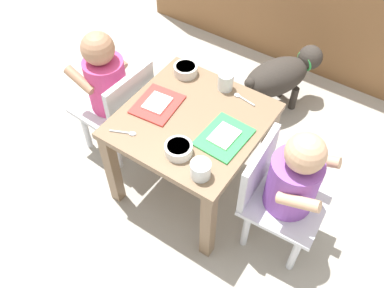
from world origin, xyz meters
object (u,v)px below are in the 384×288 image
(spoon_by_right_tray, at_px, (242,98))
(seated_child_right, at_px, (290,181))
(seated_child_left, at_px, (109,84))
(dog, at_px, (281,75))
(food_tray_right, at_px, (224,137))
(cereal_bowl_right_side, at_px, (186,70))
(dining_table, at_px, (192,132))
(water_cup_left, at_px, (225,82))
(water_cup_right, at_px, (201,170))
(spoon_by_left_tray, at_px, (126,133))
(food_tray_left, at_px, (157,104))
(cereal_bowl_left_side, at_px, (179,149))

(spoon_by_right_tray, bearing_deg, seated_child_right, -34.48)
(seated_child_left, height_order, dog, seated_child_left)
(food_tray_right, bearing_deg, cereal_bowl_right_side, 145.79)
(dining_table, relative_size, cereal_bowl_right_side, 5.46)
(dog, bearing_deg, seated_child_right, -63.77)
(seated_child_left, bearing_deg, water_cup_left, 25.50)
(water_cup_right, bearing_deg, seated_child_right, 35.63)
(spoon_by_left_tray, xyz_separation_m, spoon_by_right_tray, (0.26, 0.39, 0.00))
(water_cup_left, bearing_deg, spoon_by_left_tray, -113.29)
(food_tray_left, bearing_deg, dog, 70.87)
(cereal_bowl_right_side, bearing_deg, seated_child_left, -142.91)
(water_cup_left, height_order, spoon_by_right_tray, water_cup_left)
(spoon_by_right_tray, bearing_deg, dining_table, -117.78)
(spoon_by_left_tray, bearing_deg, spoon_by_right_tray, 56.29)
(water_cup_right, xyz_separation_m, spoon_by_left_tray, (-0.33, 0.01, -0.02))
(dining_table, distance_m, seated_child_right, 0.42)
(seated_child_right, relative_size, spoon_by_left_tray, 6.36)
(dog, bearing_deg, dining_table, -97.34)
(spoon_by_right_tray, bearing_deg, dog, 92.31)
(cereal_bowl_right_side, distance_m, spoon_by_right_tray, 0.27)
(cereal_bowl_right_side, height_order, spoon_by_left_tray, cereal_bowl_right_side)
(seated_child_left, distance_m, water_cup_right, 0.63)
(dog, xyz_separation_m, water_cup_right, (0.08, -0.86, 0.25))
(food_tray_left, bearing_deg, food_tray_right, 0.00)
(food_tray_left, relative_size, cereal_bowl_left_side, 2.01)
(dog, xyz_separation_m, cereal_bowl_right_side, (-0.25, -0.46, 0.24))
(cereal_bowl_left_side, bearing_deg, water_cup_right, -18.20)
(seated_child_right, height_order, cereal_bowl_left_side, seated_child_right)
(dining_table, relative_size, dog, 1.21)
(spoon_by_left_tray, relative_size, spoon_by_right_tray, 0.96)
(seated_child_right, height_order, food_tray_right, seated_child_right)
(seated_child_right, relative_size, cereal_bowl_right_side, 6.27)
(dining_table, distance_m, cereal_bowl_left_side, 0.20)
(water_cup_right, distance_m, spoon_by_left_tray, 0.33)
(seated_child_right, bearing_deg, dog, 116.23)
(dining_table, distance_m, water_cup_right, 0.28)
(cereal_bowl_left_side, relative_size, spoon_by_left_tray, 1.01)
(seated_child_left, xyz_separation_m, cereal_bowl_right_side, (0.26, 0.19, 0.06))
(seated_child_left, height_order, spoon_by_right_tray, seated_child_left)
(cereal_bowl_left_side, bearing_deg, water_cup_left, 95.54)
(dining_table, relative_size, food_tray_left, 2.72)
(food_tray_left, relative_size, water_cup_left, 2.75)
(spoon_by_left_tray, bearing_deg, water_cup_left, 66.71)
(seated_child_right, xyz_separation_m, water_cup_left, (-0.40, 0.23, 0.08))
(dining_table, xyz_separation_m, food_tray_left, (-0.15, -0.02, 0.08))
(seated_child_right, distance_m, spoon_by_left_tray, 0.60)
(spoon_by_right_tray, bearing_deg, spoon_by_left_tray, -123.71)
(seated_child_right, bearing_deg, cereal_bowl_left_side, -158.77)
(water_cup_right, bearing_deg, seated_child_left, 160.89)
(dog, distance_m, spoon_by_right_tray, 0.51)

